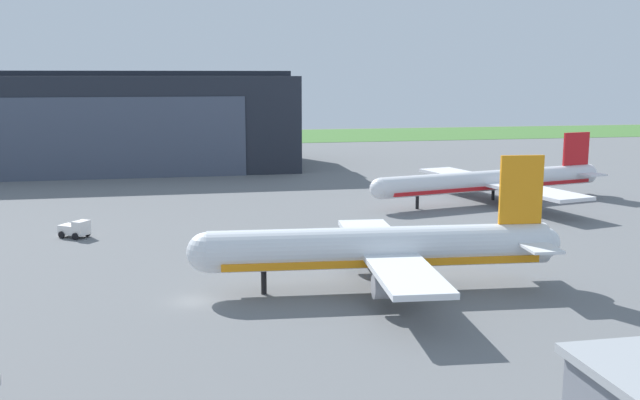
{
  "coord_description": "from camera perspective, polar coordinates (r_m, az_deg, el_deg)",
  "views": [
    {
      "loc": [
        -0.93,
        -67.85,
        21.65
      ],
      "look_at": [
        17.6,
        25.68,
        4.99
      ],
      "focal_mm": 40.21,
      "sensor_mm": 36.0,
      "label": 1
    }
  ],
  "objects": [
    {
      "name": "airliner_far_right",
      "position": [
        126.41,
        13.61,
        1.47
      ],
      "size": [
        45.69,
        39.3,
        11.49
      ],
      "color": "silver",
      "rests_on": "ground_plane"
    },
    {
      "name": "grass_field_strip",
      "position": [
        256.57,
        -11.0,
        4.9
      ],
      "size": [
        440.0,
        56.0,
        0.08
      ],
      "primitive_type": "cube",
      "color": "#447534",
      "rests_on": "ground_plane"
    },
    {
      "name": "ops_van",
      "position": [
        102.11,
        -18.9,
        -2.19
      ],
      "size": [
        4.46,
        4.01,
        2.38
      ],
      "color": "white",
      "rests_on": "ground_plane"
    },
    {
      "name": "airliner_near_right",
      "position": [
        72.84,
        4.71,
        -3.91
      ],
      "size": [
        38.25,
        30.83,
        13.64
      ],
      "color": "silver",
      "rests_on": "ground_plane"
    },
    {
      "name": "ground_plane",
      "position": [
        71.22,
        -10.02,
        -7.94
      ],
      "size": [
        440.0,
        440.0,
        0.0
      ],
      "primitive_type": "plane",
      "color": "slate"
    },
    {
      "name": "maintenance_hangar",
      "position": [
        177.56,
        -19.42,
        5.87
      ],
      "size": [
        103.76,
        40.1,
        22.66
      ],
      "color": "#232833",
      "rests_on": "ground_plane"
    }
  ]
}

